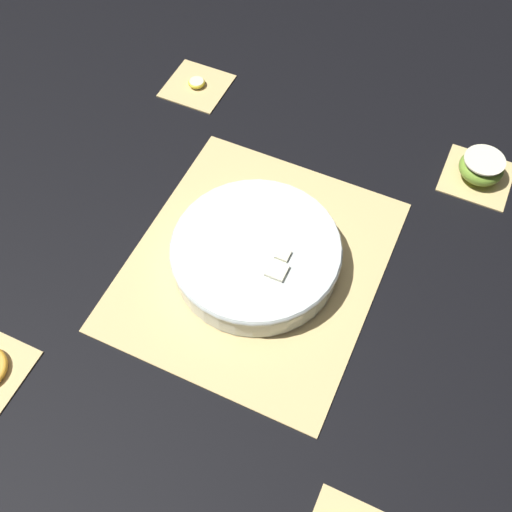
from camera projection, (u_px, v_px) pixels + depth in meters
ground_plane at (256, 265)px, 0.99m from camera, size 6.00×6.00×0.00m
bamboo_mat_center at (256, 264)px, 0.99m from camera, size 0.45×0.40×0.01m
coaster_mat_near_right at (477, 177)px, 1.09m from camera, size 0.12×0.12×0.01m
coaster_mat_far_right at (197, 85)px, 1.22m from camera, size 0.12×0.12×0.01m
fruit_salad_bowl at (256, 253)px, 0.96m from camera, size 0.28×0.28×0.06m
apple_half at (481, 167)px, 1.07m from camera, size 0.08×0.08×0.04m
banana_coin_single at (197, 83)px, 1.21m from camera, size 0.03×0.03×0.01m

